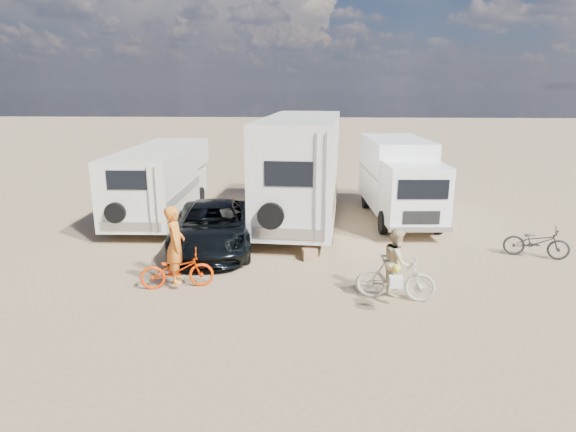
{
  "coord_description": "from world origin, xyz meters",
  "views": [
    {
      "loc": [
        0.3,
        -10.81,
        4.92
      ],
      "look_at": [
        -0.36,
        2.71,
        1.3
      ],
      "focal_mm": 30.32,
      "sensor_mm": 36.0,
      "label": 1
    }
  ],
  "objects_px": {
    "bike_man": "(177,270)",
    "rider_woman": "(396,269)",
    "bike_woman": "(396,278)",
    "rider_man": "(176,251)",
    "rv_main": "(301,171)",
    "dark_suv": "(213,226)",
    "cooler": "(211,249)",
    "rv_left": "(161,183)",
    "bike_parked": "(536,242)",
    "crate": "(310,254)",
    "box_truck": "(400,181)"
  },
  "relations": [
    {
      "from": "rv_main",
      "to": "dark_suv",
      "type": "relative_size",
      "value": 1.55
    },
    {
      "from": "bike_man",
      "to": "bike_parked",
      "type": "xyz_separation_m",
      "value": [
        10.0,
        2.74,
        -0.0
      ]
    },
    {
      "from": "rv_main",
      "to": "bike_woman",
      "type": "distance_m",
      "value": 7.2
    },
    {
      "from": "cooler",
      "to": "bike_man",
      "type": "bearing_deg",
      "value": -121.21
    },
    {
      "from": "dark_suv",
      "to": "bike_parked",
      "type": "relative_size",
      "value": 2.82
    },
    {
      "from": "rider_man",
      "to": "dark_suv",
      "type": "bearing_deg",
      "value": -18.26
    },
    {
      "from": "bike_woman",
      "to": "rider_man",
      "type": "relative_size",
      "value": 0.95
    },
    {
      "from": "box_truck",
      "to": "bike_parked",
      "type": "distance_m",
      "value": 5.38
    },
    {
      "from": "rv_main",
      "to": "bike_woman",
      "type": "height_order",
      "value": "rv_main"
    },
    {
      "from": "rider_man",
      "to": "cooler",
      "type": "bearing_deg",
      "value": -21.98
    },
    {
      "from": "bike_man",
      "to": "bike_woman",
      "type": "xyz_separation_m",
      "value": [
        5.35,
        -0.46,
        0.08
      ]
    },
    {
      "from": "rv_left",
      "to": "rider_woman",
      "type": "xyz_separation_m",
      "value": [
        7.76,
        -7.23,
        -0.54
      ]
    },
    {
      "from": "bike_parked",
      "to": "cooler",
      "type": "bearing_deg",
      "value": 110.44
    },
    {
      "from": "bike_woman",
      "to": "bike_parked",
      "type": "relative_size",
      "value": 1.03
    },
    {
      "from": "rider_woman",
      "to": "crate",
      "type": "distance_m",
      "value": 3.42
    },
    {
      "from": "rider_woman",
      "to": "crate",
      "type": "bearing_deg",
      "value": 47.28
    },
    {
      "from": "box_truck",
      "to": "rider_man",
      "type": "relative_size",
      "value": 3.18
    },
    {
      "from": "crate",
      "to": "bike_woman",
      "type": "bearing_deg",
      "value": -52.7
    },
    {
      "from": "dark_suv",
      "to": "rv_left",
      "type": "bearing_deg",
      "value": 119.66
    },
    {
      "from": "rv_left",
      "to": "bike_parked",
      "type": "relative_size",
      "value": 3.95
    },
    {
      "from": "rv_main",
      "to": "bike_man",
      "type": "xyz_separation_m",
      "value": [
        -2.97,
        -6.19,
        -1.47
      ]
    },
    {
      "from": "rider_man",
      "to": "cooler",
      "type": "height_order",
      "value": "rider_man"
    },
    {
      "from": "rider_woman",
      "to": "cooler",
      "type": "bearing_deg",
      "value": 70.69
    },
    {
      "from": "crate",
      "to": "cooler",
      "type": "bearing_deg",
      "value": 177.67
    },
    {
      "from": "cooler",
      "to": "crate",
      "type": "relative_size",
      "value": 1.5
    },
    {
      "from": "rider_man",
      "to": "cooler",
      "type": "xyz_separation_m",
      "value": [
        0.37,
        2.33,
        -0.72
      ]
    },
    {
      "from": "dark_suv",
      "to": "rider_man",
      "type": "height_order",
      "value": "rider_man"
    },
    {
      "from": "rv_main",
      "to": "rider_man",
      "type": "height_order",
      "value": "rv_main"
    },
    {
      "from": "rider_woman",
      "to": "cooler",
      "type": "distance_m",
      "value": 5.73
    },
    {
      "from": "dark_suv",
      "to": "crate",
      "type": "bearing_deg",
      "value": -23.51
    },
    {
      "from": "rv_left",
      "to": "rider_man",
      "type": "xyz_separation_m",
      "value": [
        2.41,
        -6.77,
        -0.36
      ]
    },
    {
      "from": "rider_man",
      "to": "rider_woman",
      "type": "bearing_deg",
      "value": -107.79
    },
    {
      "from": "rv_left",
      "to": "cooler",
      "type": "distance_m",
      "value": 5.35
    },
    {
      "from": "bike_woman",
      "to": "cooler",
      "type": "height_order",
      "value": "bike_woman"
    },
    {
      "from": "bike_woman",
      "to": "rider_woman",
      "type": "bearing_deg",
      "value": 0.0
    },
    {
      "from": "box_truck",
      "to": "dark_suv",
      "type": "relative_size",
      "value": 1.21
    },
    {
      "from": "rv_main",
      "to": "rv_left",
      "type": "distance_m",
      "value": 5.45
    },
    {
      "from": "dark_suv",
      "to": "rider_woman",
      "type": "relative_size",
      "value": 3.22
    },
    {
      "from": "box_truck",
      "to": "cooler",
      "type": "relative_size",
      "value": 10.01
    },
    {
      "from": "bike_man",
      "to": "cooler",
      "type": "height_order",
      "value": "bike_man"
    },
    {
      "from": "rider_man",
      "to": "crate",
      "type": "xyz_separation_m",
      "value": [
        3.32,
        2.21,
        -0.81
      ]
    },
    {
      "from": "cooler",
      "to": "crate",
      "type": "height_order",
      "value": "cooler"
    },
    {
      "from": "rv_left",
      "to": "bike_man",
      "type": "bearing_deg",
      "value": -71.46
    },
    {
      "from": "rv_left",
      "to": "bike_parked",
      "type": "distance_m",
      "value": 13.08
    },
    {
      "from": "bike_man",
      "to": "rider_woman",
      "type": "relative_size",
      "value": 1.15
    },
    {
      "from": "bike_woman",
      "to": "bike_parked",
      "type": "xyz_separation_m",
      "value": [
        4.65,
        3.2,
        -0.08
      ]
    },
    {
      "from": "rv_left",
      "to": "dark_suv",
      "type": "height_order",
      "value": "rv_left"
    },
    {
      "from": "rider_woman",
      "to": "rv_left",
      "type": "bearing_deg",
      "value": 57.01
    },
    {
      "from": "bike_parked",
      "to": "crate",
      "type": "xyz_separation_m",
      "value": [
        -6.69,
        -0.53,
        -0.31
      ]
    },
    {
      "from": "rv_main",
      "to": "rv_left",
      "type": "xyz_separation_m",
      "value": [
        -5.38,
        0.57,
        -0.61
      ]
    }
  ]
}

